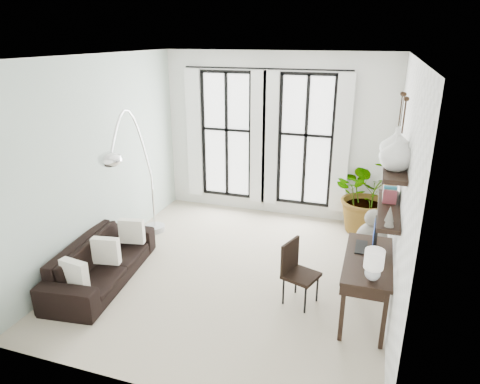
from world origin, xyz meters
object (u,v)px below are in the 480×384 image
at_px(desk_chair, 296,268).
at_px(buddha, 371,244).
at_px(sofa, 102,261).
at_px(desk, 368,264).
at_px(plant, 369,194).
at_px(arc_lamp, 131,143).

relative_size(desk_chair, buddha, 0.90).
xyz_separation_m(sofa, buddha, (3.77, 1.60, 0.11)).
bearing_deg(buddha, desk, -91.24).
height_order(desk_chair, buddha, buddha).
bearing_deg(sofa, plant, -57.54).
xyz_separation_m(desk, desk_chair, (-0.90, 0.05, -0.25)).
bearing_deg(sofa, buddha, -73.89).
height_order(sofa, desk, desk).
bearing_deg(plant, sofa, -140.72).
bearing_deg(arc_lamp, sofa, -96.45).
xyz_separation_m(plant, buddha, (0.12, -1.39, -0.32)).
relative_size(sofa, desk, 1.53).
relative_size(desk, desk_chair, 1.57).
height_order(plant, desk, plant).
height_order(plant, arc_lamp, arc_lamp).
relative_size(arc_lamp, buddha, 2.48).
bearing_deg(sofa, arc_lamp, -13.26).
relative_size(plant, desk_chair, 1.67).
height_order(sofa, buddha, buddha).
bearing_deg(plant, arc_lamp, -149.56).
xyz_separation_m(plant, arc_lamp, (-3.55, -2.09, 1.16)).
bearing_deg(plant, buddha, -85.04).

